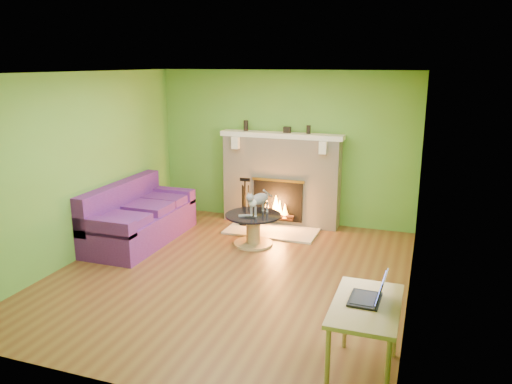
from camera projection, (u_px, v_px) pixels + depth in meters
floor at (231, 274)px, 6.61m from camera, size 5.00×5.00×0.00m
ceiling at (228, 73)px, 5.95m from camera, size 5.00×5.00×0.00m
wall_back at (285, 147)px, 8.56m from camera, size 5.00×0.00×5.00m
wall_front at (111, 245)px, 4.00m from camera, size 5.00×0.00×5.00m
wall_left at (81, 167)px, 7.00m from camera, size 0.00×5.00×5.00m
wall_right at (416, 194)px, 5.56m from camera, size 0.00×5.00×5.00m
window_frame at (413, 191)px, 4.68m from camera, size 0.00×1.20×1.20m
window_pane at (413, 191)px, 4.68m from camera, size 0.00×1.06×1.06m
fireplace at (281, 180)px, 8.53m from camera, size 2.10×0.46×1.58m
hearth at (272, 231)px, 8.25m from camera, size 1.50×0.75×0.03m
mantel at (281, 135)px, 8.32m from camera, size 2.10×0.28×0.08m
sofa at (138, 219)px, 7.78m from camera, size 0.91×2.02×0.91m
coffee_table at (253, 227)px, 7.61m from camera, size 0.85×0.85×0.48m
desk at (366, 313)px, 4.28m from camera, size 0.57×0.98×0.72m
cat at (259, 202)px, 7.53m from camera, size 0.39×0.65×0.38m
remote_silver at (244, 215)px, 7.48m from camera, size 0.17×0.12×0.02m
remote_black at (250, 217)px, 7.39m from camera, size 0.16×0.06×0.02m
laptop at (366, 287)px, 4.27m from camera, size 0.31×0.36×0.26m
fire_tools at (245, 201)px, 8.45m from camera, size 0.22×0.22×0.82m
mantel_vase_left at (246, 126)px, 8.52m from camera, size 0.08×0.08×0.18m
mantel_vase_right at (309, 130)px, 8.17m from camera, size 0.07×0.07×0.14m
mantel_box at (287, 130)px, 8.29m from camera, size 0.12×0.08×0.10m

